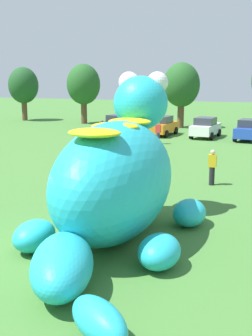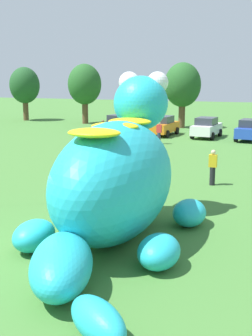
{
  "view_description": "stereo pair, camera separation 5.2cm",
  "coord_description": "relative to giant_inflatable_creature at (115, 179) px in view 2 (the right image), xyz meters",
  "views": [
    {
      "loc": [
        5.95,
        -11.03,
        5.11
      ],
      "look_at": [
        1.0,
        2.48,
        2.08
      ],
      "focal_mm": 46.68,
      "sensor_mm": 36.0,
      "label": 1
    },
    {
      "loc": [
        6.0,
        -11.01,
        5.11
      ],
      "look_at": [
        1.0,
        2.48,
        2.08
      ],
      "focal_mm": 46.68,
      "sensor_mm": 36.0,
      "label": 2
    }
  ],
  "objects": [
    {
      "name": "ground_plane",
      "position": [
        -1.02,
        -1.46,
        -1.93
      ],
      "size": [
        160.0,
        160.0,
        0.0
      ],
      "primitive_type": "plane",
      "color": "#427533"
    },
    {
      "name": "spectator_mid_field",
      "position": [
        -3.15,
        12.82,
        -1.08
      ],
      "size": [
        0.38,
        0.26,
        1.71
      ],
      "color": "#2D334C",
      "rests_on": "ground"
    },
    {
      "name": "car_blue",
      "position": [
        2.23,
        23.99,
        -1.07
      ],
      "size": [
        2.32,
        4.28,
        1.72
      ],
      "color": "#2347B7",
      "rests_on": "ground"
    },
    {
      "name": "spectator_far_side",
      "position": [
        1.8,
        8.01,
        -1.08
      ],
      "size": [
        0.38,
        0.26,
        1.71
      ],
      "color": "black",
      "rests_on": "ground"
    },
    {
      "name": "tree_far_left",
      "position": [
        -24.07,
        31.91,
        2.1
      ],
      "size": [
        3.48,
        3.48,
        6.17
      ],
      "color": "brown",
      "rests_on": "ground"
    },
    {
      "name": "car_white",
      "position": [
        -1.41,
        24.44,
        -1.07
      ],
      "size": [
        2.24,
        4.25,
        1.72
      ],
      "color": "white",
      "rests_on": "ground"
    },
    {
      "name": "car_orange",
      "position": [
        -5.25,
        24.5,
        -1.07
      ],
      "size": [
        2.2,
        4.23,
        1.72
      ],
      "color": "orange",
      "rests_on": "ground"
    },
    {
      "name": "spectator_wandering",
      "position": [
        -8.81,
        19.43,
        -1.08
      ],
      "size": [
        0.38,
        0.26,
        1.71
      ],
      "color": "black",
      "rests_on": "ground"
    },
    {
      "name": "giant_inflatable_creature",
      "position": [
        0.0,
        0.0,
        0.0
      ],
      "size": [
        5.44,
        10.17,
        5.29
      ],
      "color": "#23B2C6",
      "rests_on": "ground"
    },
    {
      "name": "car_black",
      "position": [
        -9.22,
        24.4,
        -1.07
      ],
      "size": [
        2.63,
        4.38,
        1.72
      ],
      "color": "black",
      "rests_on": "ground"
    },
    {
      "name": "spectator_by_cars",
      "position": [
        -3.42,
        7.85,
        -1.08
      ],
      "size": [
        0.38,
        0.26,
        1.71
      ],
      "color": "black",
      "rests_on": "ground"
    },
    {
      "name": "tree_mid_left",
      "position": [
        -5.05,
        30.79,
        2.3
      ],
      "size": [
        3.64,
        3.64,
        6.47
      ],
      "color": "brown",
      "rests_on": "ground"
    },
    {
      "name": "tree_left",
      "position": [
        -15.94,
        31.1,
        2.28
      ],
      "size": [
        3.63,
        3.63,
        6.44
      ],
      "color": "brown",
      "rests_on": "ground"
    },
    {
      "name": "spectator_near_inflatable",
      "position": [
        -4.2,
        19.59,
        -1.08
      ],
      "size": [
        0.38,
        0.26,
        1.71
      ],
      "color": "#2D334C",
      "rests_on": "ground"
    }
  ]
}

